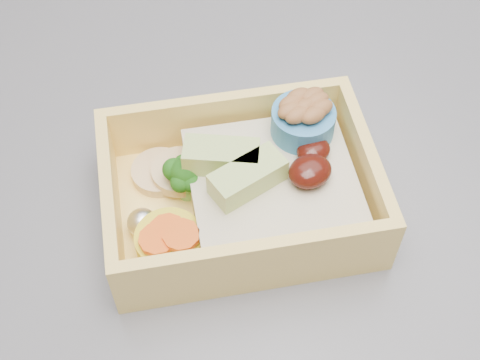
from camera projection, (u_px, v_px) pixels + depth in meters
bento_box at (248, 186)px, 0.48m from camera, size 0.23×0.20×0.07m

